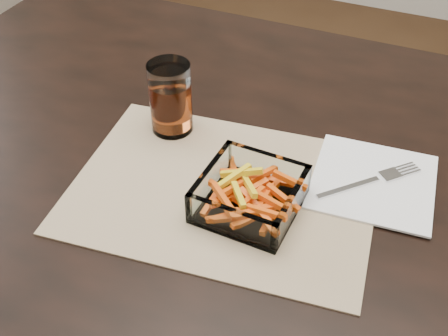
{
  "coord_description": "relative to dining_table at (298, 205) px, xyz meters",
  "views": [
    {
      "loc": [
        0.15,
        -0.67,
        1.34
      ],
      "look_at": [
        -0.1,
        -0.09,
        0.78
      ],
      "focal_mm": 45.0,
      "sensor_mm": 36.0,
      "label": 1
    }
  ],
  "objects": [
    {
      "name": "tumbler",
      "position": [
        -0.23,
        0.0,
        0.15
      ],
      "size": [
        0.07,
        0.07,
        0.12
      ],
      "color": "white",
      "rests_on": "placemat"
    },
    {
      "name": "fork",
      "position": [
        0.11,
        -0.0,
        0.1
      ],
      "size": [
        0.13,
        0.14,
        0.0
      ],
      "rotation": [
        0.0,
        0.0,
        -0.76
      ],
      "color": "silver",
      "rests_on": "napkin"
    },
    {
      "name": "placemat",
      "position": [
        -0.09,
        -0.1,
        0.09
      ],
      "size": [
        0.48,
        0.38,
        0.0
      ],
      "primitive_type": "cube",
      "rotation": [
        0.0,
        0.0,
        0.11
      ],
      "color": "tan",
      "rests_on": "dining_table"
    },
    {
      "name": "napkin",
      "position": [
        0.11,
        0.0,
        0.09
      ],
      "size": [
        0.19,
        0.19,
        0.0
      ],
      "primitive_type": "cube",
      "rotation": [
        0.0,
        0.0,
        0.08
      ],
      "color": "white",
      "rests_on": "placemat"
    },
    {
      "name": "dining_table",
      "position": [
        0.0,
        0.0,
        0.0
      ],
      "size": [
        1.6,
        0.9,
        0.75
      ],
      "color": "black",
      "rests_on": "ground"
    },
    {
      "name": "glass_bowl",
      "position": [
        -0.04,
        -0.12,
        0.11
      ],
      "size": [
        0.14,
        0.14,
        0.05
      ],
      "rotation": [
        0.0,
        0.0,
        -0.04
      ],
      "color": "white",
      "rests_on": "placemat"
    }
  ]
}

